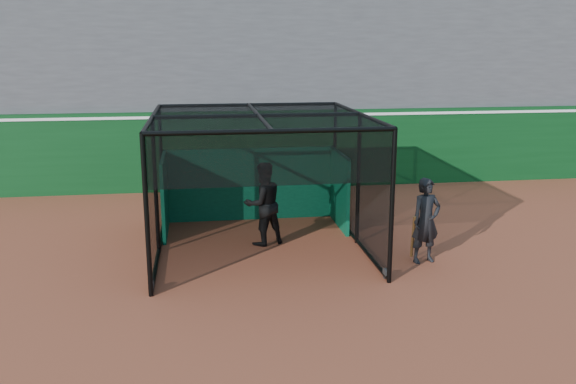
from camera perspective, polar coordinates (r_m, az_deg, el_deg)
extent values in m
plane|color=brown|center=(11.67, -2.09, -9.12)|extent=(120.00, 120.00, 0.00)
cube|color=#0A3A15|center=(19.51, -4.88, 3.94)|extent=(50.00, 0.45, 2.50)
cube|color=white|center=(19.36, -4.95, 7.15)|extent=(50.00, 0.50, 0.08)
cube|color=#4C4C4F|center=(23.12, -5.63, 11.97)|extent=(50.00, 7.85, 7.75)
cube|color=#074D31|center=(16.01, -3.52, 0.74)|extent=(4.43, 0.10, 1.90)
cylinder|color=black|center=(11.81, -12.65, -8.60)|extent=(0.08, 0.22, 0.22)
cylinder|color=black|center=(12.30, 9.16, -7.52)|extent=(0.08, 0.22, 0.22)
cylinder|color=black|center=(16.12, -11.54, -2.51)|extent=(0.08, 0.22, 0.22)
cylinder|color=black|center=(16.48, 4.45, -1.92)|extent=(0.08, 0.22, 0.22)
imported|color=black|center=(13.96, -2.34, -1.10)|extent=(1.14, 1.02, 1.93)
imported|color=black|center=(13.14, 12.78, -2.64)|extent=(0.74, 0.57, 1.82)
cylinder|color=#593819|center=(13.20, 11.61, -4.13)|extent=(0.15, 0.38, 1.00)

